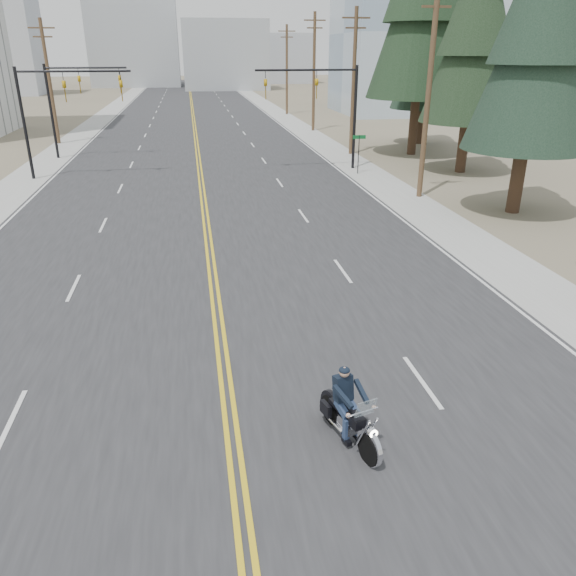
# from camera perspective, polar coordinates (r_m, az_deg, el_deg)

# --- Properties ---
(ground_plane) EXTENTS (400.00, 400.00, 0.00)m
(ground_plane) POSITION_cam_1_polar(r_m,az_deg,el_deg) (11.00, -4.55, -23.03)
(ground_plane) COLOR #776D56
(ground_plane) RESTS_ON ground
(road) EXTENTS (20.00, 200.00, 0.01)m
(road) POSITION_cam_1_polar(r_m,az_deg,el_deg) (78.04, -9.62, 16.86)
(road) COLOR #303033
(road) RESTS_ON ground
(sidewalk_left) EXTENTS (3.00, 200.00, 0.01)m
(sidewalk_left) POSITION_cam_1_polar(r_m,az_deg,el_deg) (78.81, -18.34, 16.13)
(sidewalk_left) COLOR #A5A5A0
(sidewalk_left) RESTS_ON ground
(sidewalk_right) EXTENTS (3.00, 200.00, 0.01)m
(sidewalk_right) POSITION_cam_1_polar(r_m,az_deg,el_deg) (78.95, -0.87, 17.23)
(sidewalk_right) COLOR #A5A5A0
(sidewalk_right) RESTS_ON ground
(traffic_mast_left) EXTENTS (7.10, 0.26, 7.00)m
(traffic_mast_left) POSITION_cam_1_polar(r_m,az_deg,el_deg) (40.65, -22.70, 17.13)
(traffic_mast_left) COLOR black
(traffic_mast_left) RESTS_ON ground
(traffic_mast_right) EXTENTS (7.10, 0.26, 7.00)m
(traffic_mast_right) POSITION_cam_1_polar(r_m,az_deg,el_deg) (40.86, 4.02, 18.76)
(traffic_mast_right) COLOR black
(traffic_mast_right) RESTS_ON ground
(traffic_mast_far) EXTENTS (6.10, 0.26, 7.00)m
(traffic_mast_far) POSITION_cam_1_polar(r_m,az_deg,el_deg) (48.54, -21.14, 17.96)
(traffic_mast_far) COLOR black
(traffic_mast_far) RESTS_ON ground
(street_sign) EXTENTS (0.90, 0.06, 2.62)m
(street_sign) POSITION_cam_1_polar(r_m,az_deg,el_deg) (39.76, 7.21, 13.98)
(street_sign) COLOR black
(street_sign) RESTS_ON ground
(utility_pole_b) EXTENTS (2.20, 0.30, 11.50)m
(utility_pole_b) POSITION_cam_1_polar(r_m,az_deg,el_deg) (33.33, 14.12, 19.04)
(utility_pole_b) COLOR brown
(utility_pole_b) RESTS_ON ground
(utility_pole_c) EXTENTS (2.20, 0.30, 11.00)m
(utility_pole_c) POSITION_cam_1_polar(r_m,az_deg,el_deg) (47.50, 6.68, 20.21)
(utility_pole_c) COLOR brown
(utility_pole_c) RESTS_ON ground
(utility_pole_d) EXTENTS (2.20, 0.30, 11.50)m
(utility_pole_d) POSITION_cam_1_polar(r_m,az_deg,el_deg) (62.04, 2.66, 21.18)
(utility_pole_d) COLOR brown
(utility_pole_d) RESTS_ON ground
(utility_pole_e) EXTENTS (2.20, 0.30, 11.00)m
(utility_pole_e) POSITION_cam_1_polar(r_m,az_deg,el_deg) (78.74, -0.12, 21.39)
(utility_pole_e) COLOR brown
(utility_pole_e) RESTS_ON ground
(utility_pole_left) EXTENTS (2.20, 0.30, 10.50)m
(utility_pole_left) POSITION_cam_1_polar(r_m,az_deg,el_deg) (56.97, -23.08, 18.84)
(utility_pole_left) COLOR brown
(utility_pole_left) RESTS_ON ground
(glass_building) EXTENTS (24.00, 16.00, 20.00)m
(glass_building) POSITION_cam_1_polar(r_m,az_deg,el_deg) (84.18, 14.33, 23.76)
(glass_building) COLOR #9EB5CC
(glass_building) RESTS_ON ground
(haze_bldg_b) EXTENTS (18.00, 14.00, 14.00)m
(haze_bldg_b) POSITION_cam_1_polar(r_m,az_deg,el_deg) (132.91, -6.43, 22.45)
(haze_bldg_b) COLOR #ADB2B7
(haze_bldg_b) RESTS_ON ground
(haze_bldg_c) EXTENTS (16.00, 12.00, 18.00)m
(haze_bldg_c) POSITION_cam_1_polar(r_m,az_deg,el_deg) (124.41, 10.22, 23.15)
(haze_bldg_c) COLOR #B7BCC6
(haze_bldg_c) RESTS_ON ground
(haze_bldg_d) EXTENTS (20.00, 15.00, 26.00)m
(haze_bldg_d) POSITION_cam_1_polar(r_m,az_deg,el_deg) (148.17, -15.44, 24.21)
(haze_bldg_d) COLOR #ADB2B7
(haze_bldg_d) RESTS_ON ground
(haze_bldg_e) EXTENTS (14.00, 14.00, 12.00)m
(haze_bldg_e) POSITION_cam_1_polar(r_m,az_deg,el_deg) (159.69, -0.46, 22.29)
(haze_bldg_e) COLOR #B7BCC6
(haze_bldg_e) RESTS_ON ground
(motorcyclist) EXTENTS (1.52, 2.37, 1.72)m
(motorcyclist) POSITION_cam_1_polar(r_m,az_deg,el_deg) (12.31, 6.33, -12.07)
(motorcyclist) COLOR black
(motorcyclist) RESTS_ON ground
(conifer_near) EXTENTS (6.19, 6.19, 16.39)m
(conifer_near) POSITION_cam_1_polar(r_m,az_deg,el_deg) (31.38, 24.52, 23.89)
(conifer_near) COLOR #382619
(conifer_near) RESTS_ON ground
(conifer_mid) EXTENTS (6.40, 6.40, 17.05)m
(conifer_mid) POSITION_cam_1_polar(r_m,az_deg,el_deg) (41.55, 18.74, 24.50)
(conifer_mid) COLOR #382619
(conifer_mid) RESTS_ON ground
(conifer_far) EXTENTS (5.80, 5.80, 15.54)m
(conifer_far) POSITION_cam_1_polar(r_m,az_deg,el_deg) (54.23, 14.07, 23.43)
(conifer_far) COLOR #382619
(conifer_far) RESTS_ON ground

